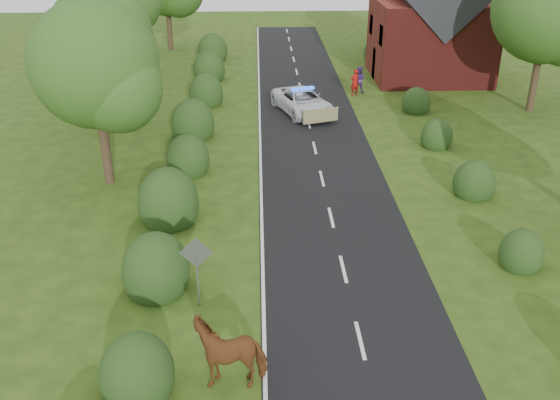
{
  "coord_description": "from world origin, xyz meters",
  "views": [
    {
      "loc": [
        -2.97,
        -14.95,
        12.1
      ],
      "look_at": [
        -2.17,
        7.12,
        1.3
      ],
      "focal_mm": 40.0,
      "sensor_mm": 36.0,
      "label": 1
    }
  ],
  "objects_px": {
    "cow": "(230,353)",
    "police_van": "(303,102)",
    "pedestrian_purple": "(359,80)",
    "road_sign": "(197,262)",
    "pedestrian_red": "(355,82)"
  },
  "relations": [
    {
      "from": "pedestrian_purple",
      "to": "road_sign",
      "type": "bearing_deg",
      "value": 86.08
    },
    {
      "from": "cow",
      "to": "police_van",
      "type": "relative_size",
      "value": 0.4
    },
    {
      "from": "cow",
      "to": "pedestrian_red",
      "type": "relative_size",
      "value": 1.33
    },
    {
      "from": "police_van",
      "to": "cow",
      "type": "bearing_deg",
      "value": -118.06
    },
    {
      "from": "road_sign",
      "to": "cow",
      "type": "distance_m",
      "value": 3.69
    },
    {
      "from": "police_van",
      "to": "pedestrian_red",
      "type": "height_order",
      "value": "pedestrian_red"
    },
    {
      "from": "pedestrian_red",
      "to": "cow",
      "type": "bearing_deg",
      "value": 51.92
    },
    {
      "from": "pedestrian_red",
      "to": "pedestrian_purple",
      "type": "bearing_deg",
      "value": -142.83
    },
    {
      "from": "road_sign",
      "to": "police_van",
      "type": "height_order",
      "value": "road_sign"
    },
    {
      "from": "road_sign",
      "to": "pedestrian_red",
      "type": "distance_m",
      "value": 25.21
    },
    {
      "from": "pedestrian_red",
      "to": "road_sign",
      "type": "bearing_deg",
      "value": 47.34
    },
    {
      "from": "police_van",
      "to": "pedestrian_purple",
      "type": "height_order",
      "value": "pedestrian_purple"
    },
    {
      "from": "pedestrian_red",
      "to": "pedestrian_purple",
      "type": "relative_size",
      "value": 0.99
    },
    {
      "from": "road_sign",
      "to": "cow",
      "type": "relative_size",
      "value": 1.08
    },
    {
      "from": "police_van",
      "to": "pedestrian_purple",
      "type": "distance_m",
      "value": 6.01
    }
  ]
}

